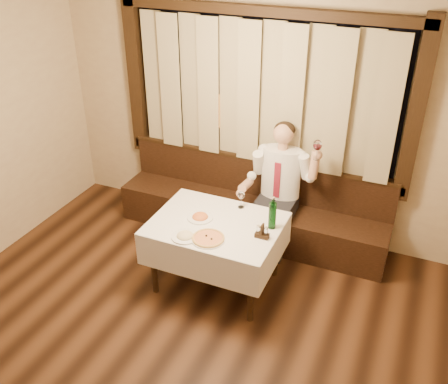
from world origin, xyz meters
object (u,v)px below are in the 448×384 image
at_px(seated_man, 279,179).
at_px(green_bottle, 272,215).
at_px(dining_table, 216,232).
at_px(cruet_caddy, 262,233).
at_px(pizza, 208,238).
at_px(pasta_red, 200,215).
at_px(pasta_cream, 185,234).
at_px(banquette, 251,211).

bearing_deg(seated_man, green_bottle, -76.91).
bearing_deg(dining_table, cruet_caddy, -6.43).
height_order(pizza, pasta_red, pasta_red).
bearing_deg(green_bottle, cruet_caddy, -98.79).
bearing_deg(seated_man, pasta_cream, -111.80).
bearing_deg(pasta_cream, dining_table, 64.34).
bearing_deg(pasta_cream, banquette, 83.14).
distance_m(pizza, cruet_caddy, 0.51).
xyz_separation_m(banquette, pasta_cream, (-0.16, -1.37, 0.48)).
bearing_deg(dining_table, banquette, 90.00).
height_order(pizza, green_bottle, green_bottle).
bearing_deg(seated_man, pizza, -103.48).
bearing_deg(banquette, seated_man, -14.75).
bearing_deg(cruet_caddy, banquette, 115.27).
distance_m(pasta_red, pasta_cream, 0.35).
bearing_deg(green_bottle, pizza, -138.04).
distance_m(pizza, pasta_cream, 0.22).
bearing_deg(pizza, cruet_caddy, 27.61).
height_order(dining_table, pizza, pizza).
bearing_deg(pasta_cream, green_bottle, 34.72).
height_order(cruet_caddy, seated_man, seated_man).
relative_size(pizza, pasta_red, 1.25).
xyz_separation_m(pizza, cruet_caddy, (0.45, 0.23, 0.04)).
bearing_deg(pasta_red, pizza, -52.77).
bearing_deg(cruet_caddy, seated_man, 99.30).
distance_m(pasta_red, seated_man, 1.06).
distance_m(dining_table, pizza, 0.32).
distance_m(dining_table, pasta_cream, 0.40).
height_order(pasta_red, green_bottle, green_bottle).
relative_size(pasta_red, seated_man, 0.18).
xyz_separation_m(dining_table, seated_man, (0.35, 0.93, 0.20)).
xyz_separation_m(pizza, pasta_red, (-0.23, 0.30, 0.02)).
distance_m(banquette, seated_man, 0.65).
xyz_separation_m(pizza, pasta_cream, (-0.22, -0.05, 0.02)).
height_order(dining_table, cruet_caddy, cruet_caddy).
bearing_deg(pasta_cream, pasta_red, 92.20).
bearing_deg(cruet_caddy, pizza, -151.96).
bearing_deg(green_bottle, pasta_red, -169.86).
height_order(pasta_cream, seated_man, seated_man).
bearing_deg(pasta_red, banquette, 80.02).
xyz_separation_m(dining_table, pasta_red, (-0.18, 0.01, 0.14)).
distance_m(pasta_cream, seated_man, 1.37).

